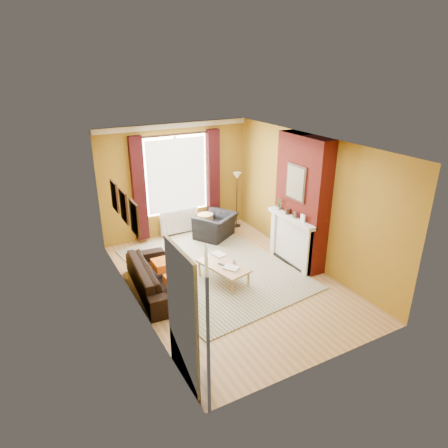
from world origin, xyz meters
The scene contains 12 objects.
ground centered at (0.00, 0.00, 0.00)m, with size 5.50×5.50×0.00m, color olive.
room_walls centered at (0.64, 0.27, 1.39)m, with size 3.82×5.54×2.83m.
striped_rug centered at (-0.09, 0.59, 0.01)m, with size 3.28×4.25×0.02m.
sofa centered at (-1.42, 0.34, 0.30)m, with size 2.04×0.80×0.60m, color black.
armchair centered at (0.71, 2.01, 0.31)m, with size 0.95×0.83×0.62m, color black.
coffee_table centered at (-0.13, 0.03, 0.33)m, with size 0.79×1.20×0.37m.
wicker_stool centered at (0.62, 2.40, 0.26)m, with size 0.51×0.51×0.52m.
floor_lamp centered at (1.55, 2.40, 1.17)m, with size 0.29×0.29×1.49m.
book_a centered at (-0.16, -0.23, 0.38)m, with size 0.22×0.30×0.03m, color #999999.
book_b centered at (-0.11, 0.46, 0.38)m, with size 0.22×0.30×0.02m, color #999999.
mug centered at (0.09, -0.01, 0.41)m, with size 0.09×0.09×0.08m, color #999999.
tv_remote centered at (-0.16, 0.06, 0.38)m, with size 0.11×0.16×0.02m.
Camera 1 is at (-3.49, -6.18, 4.19)m, focal length 32.00 mm.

